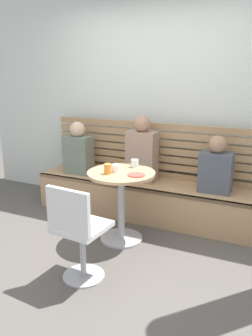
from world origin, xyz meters
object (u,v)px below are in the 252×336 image
at_px(person_child_left, 78,151).
at_px(cup_tumbler_orange, 108,169).
at_px(booth_bench, 145,199).
at_px(plate_small, 136,175).
at_px(cafe_table, 121,193).
at_px(person_child_middle, 216,168).
at_px(person_adult, 142,152).
at_px(cup_glass_short, 135,163).
at_px(cup_ceramic_white, 116,168).
at_px(phone_on_table, 112,165).
at_px(white_chair, 78,230).

bearing_deg(person_child_left, cup_tumbler_orange, -42.59).
height_order(booth_bench, plate_small, plate_small).
relative_size(cafe_table, person_child_middle, 1.20).
distance_m(booth_bench, person_adult, 0.57).
relative_size(cup_glass_short, cup_tumbler_orange, 0.80).
bearing_deg(booth_bench, cup_tumbler_orange, -96.75).
distance_m(cup_ceramic_white, phone_on_table, 0.24).
relative_size(white_chair, person_adult, 1.10).
bearing_deg(plate_small, cafe_table, 166.30).
xyz_separation_m(booth_bench, cup_tumbler_orange, (-0.09, -0.77, 0.57)).
xyz_separation_m(booth_bench, plate_small, (0.19, -0.70, 0.52)).
distance_m(white_chair, phone_on_table, 1.05).
height_order(cafe_table, person_child_left, person_child_left).
height_order(booth_bench, cup_tumbler_orange, cup_tumbler_orange).
bearing_deg(cup_tumbler_orange, booth_bench, 83.25).
relative_size(cafe_table, cup_glass_short, 9.25).
height_order(cup_ceramic_white, plate_small, cup_ceramic_white).
height_order(person_adult, cup_ceramic_white, person_adult).
bearing_deg(person_child_left, person_child_middle, 0.73).
xyz_separation_m(person_child_left, person_child_middle, (1.72, 0.02, -0.02)).
bearing_deg(cup_ceramic_white, cafe_table, 14.71).
relative_size(white_chair, phone_on_table, 6.07).
distance_m(cup_glass_short, cup_tumbler_orange, 0.36).
height_order(booth_bench, cup_glass_short, cup_glass_short).
distance_m(cafe_table, cup_tumbler_orange, 0.31).
height_order(person_child_left, cup_ceramic_white, person_child_left).
relative_size(cup_tumbler_orange, plate_small, 0.59).
distance_m(booth_bench, cup_glass_short, 0.71).
bearing_deg(cup_glass_short, plate_small, -63.17).
bearing_deg(cup_glass_short, phone_on_table, -170.85).
xyz_separation_m(booth_bench, cup_glass_short, (0.05, -0.43, 0.56)).
bearing_deg(person_child_left, plate_small, -32.04).
distance_m(booth_bench, person_child_middle, 0.94).
distance_m(plate_small, phone_on_table, 0.44).
distance_m(person_adult, cup_tumbler_orange, 0.80).
height_order(person_child_middle, cup_ceramic_white, person_child_middle).
distance_m(booth_bench, plate_small, 0.89).
bearing_deg(person_adult, cup_tumbler_orange, -92.36).
bearing_deg(phone_on_table, person_adult, -30.61).
distance_m(booth_bench, phone_on_table, 0.73).
bearing_deg(plate_small, phone_on_table, 148.93).
height_order(white_chair, plate_small, white_chair).
height_order(white_chair, person_adult, person_adult).
relative_size(booth_bench, plate_small, 15.88).
relative_size(cafe_table, plate_small, 4.35).
xyz_separation_m(person_child_left, cup_glass_short, (0.96, -0.42, 0.05)).
distance_m(person_adult, cup_glass_short, 0.47).
bearing_deg(white_chair, phone_on_table, 100.85).
bearing_deg(booth_bench, person_child_left, -179.04).
xyz_separation_m(white_chair, cup_ceramic_white, (-0.05, 0.80, 0.31)).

